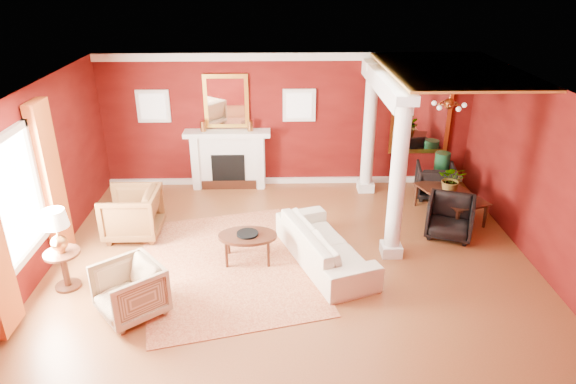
{
  "coord_description": "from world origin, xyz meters",
  "views": [
    {
      "loc": [
        -0.26,
        -7.26,
        4.62
      ],
      "look_at": [
        -0.07,
        0.41,
        1.15
      ],
      "focal_mm": 32.0,
      "sensor_mm": 36.0,
      "label": 1
    }
  ],
  "objects_px": {
    "side_table": "(58,238)",
    "dining_table": "(451,198)",
    "armchair_stripe": "(129,288)",
    "sofa": "(325,238)",
    "coffee_table": "(248,237)",
    "armchair_leopard": "(132,211)"
  },
  "relations": [
    {
      "from": "side_table",
      "to": "dining_table",
      "type": "height_order",
      "value": "side_table"
    },
    {
      "from": "armchair_stripe",
      "to": "side_table",
      "type": "xyz_separation_m",
      "value": [
        -1.17,
        0.69,
        0.44
      ]
    },
    {
      "from": "sofa",
      "to": "side_table",
      "type": "height_order",
      "value": "side_table"
    },
    {
      "from": "armchair_stripe",
      "to": "coffee_table",
      "type": "bearing_deg",
      "value": 92.2
    },
    {
      "from": "side_table",
      "to": "dining_table",
      "type": "bearing_deg",
      "value": 18.72
    },
    {
      "from": "armchair_stripe",
      "to": "sofa",
      "type": "bearing_deg",
      "value": 75.71
    },
    {
      "from": "armchair_leopard",
      "to": "armchair_stripe",
      "type": "bearing_deg",
      "value": 13.19
    },
    {
      "from": "armchair_leopard",
      "to": "armchair_stripe",
      "type": "distance_m",
      "value": 2.37
    },
    {
      "from": "coffee_table",
      "to": "dining_table",
      "type": "bearing_deg",
      "value": 21.77
    },
    {
      "from": "coffee_table",
      "to": "side_table",
      "type": "distance_m",
      "value": 2.88
    },
    {
      "from": "armchair_stripe",
      "to": "coffee_table",
      "type": "xyz_separation_m",
      "value": [
        1.59,
        1.38,
        0.02
      ]
    },
    {
      "from": "coffee_table",
      "to": "dining_table",
      "type": "xyz_separation_m",
      "value": [
        3.9,
        1.56,
        -0.05
      ]
    },
    {
      "from": "coffee_table",
      "to": "side_table",
      "type": "xyz_separation_m",
      "value": [
        -2.76,
        -0.7,
        0.42
      ]
    },
    {
      "from": "armchair_leopard",
      "to": "side_table",
      "type": "height_order",
      "value": "side_table"
    },
    {
      "from": "sofa",
      "to": "armchair_stripe",
      "type": "bearing_deg",
      "value": 94.54
    },
    {
      "from": "armchair_leopard",
      "to": "armchair_stripe",
      "type": "relative_size",
      "value": 1.15
    },
    {
      "from": "armchair_stripe",
      "to": "dining_table",
      "type": "xyz_separation_m",
      "value": [
        5.5,
        2.94,
        -0.03
      ]
    },
    {
      "from": "armchair_leopard",
      "to": "sofa",
      "type": "bearing_deg",
      "value": 73.72
    },
    {
      "from": "dining_table",
      "to": "sofa",
      "type": "bearing_deg",
      "value": 101.66
    },
    {
      "from": "sofa",
      "to": "coffee_table",
      "type": "distance_m",
      "value": 1.28
    },
    {
      "from": "armchair_stripe",
      "to": "side_table",
      "type": "distance_m",
      "value": 1.42
    },
    {
      "from": "armchair_leopard",
      "to": "dining_table",
      "type": "xyz_separation_m",
      "value": [
        6.03,
        0.63,
        -0.1
      ]
    }
  ]
}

